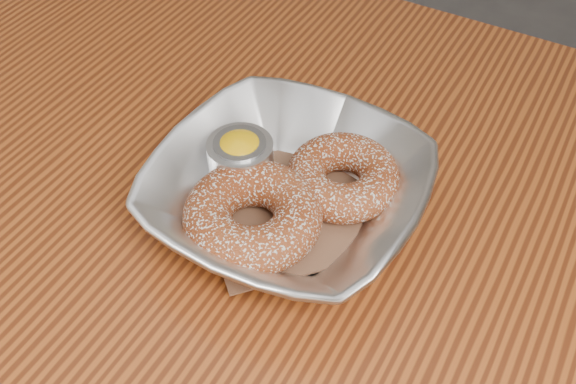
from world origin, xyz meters
The scene contains 6 objects.
table centered at (0.00, 0.00, 0.65)m, with size 1.20×0.80×0.75m.
serving_bowl centered at (0.09, 0.02, 0.78)m, with size 0.23×0.23×0.06m, color silver.
parchment centered at (0.09, 0.02, 0.76)m, with size 0.14×0.14×0.00m, color brown.
donut_back centered at (0.12, 0.06, 0.78)m, with size 0.10×0.10×0.04m, color maroon.
donut_front centered at (0.07, -0.02, 0.78)m, with size 0.12×0.12×0.04m, color maroon.
ramekin centered at (0.03, 0.03, 0.78)m, with size 0.06×0.06×0.05m.
Camera 1 is at (0.28, -0.32, 1.20)m, focal length 42.00 mm.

